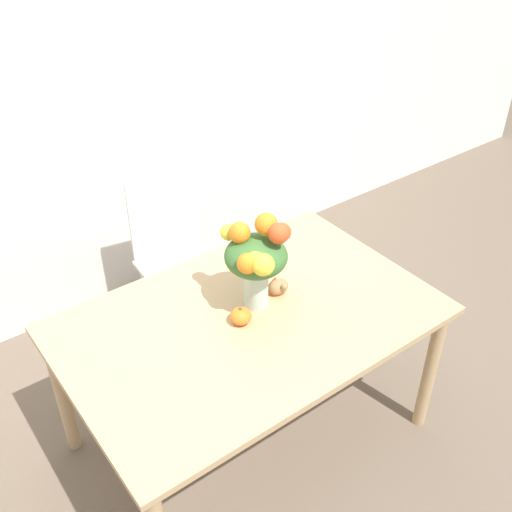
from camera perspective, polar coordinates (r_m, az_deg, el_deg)
name	(u,v)px	position (r m, az deg, el deg)	size (l,w,h in m)	color
ground_plane	(250,432)	(3.02, -0.55, -16.46)	(12.00, 12.00, 0.00)	brown
wall_back	(87,80)	(3.27, -15.84, 15.79)	(8.00, 0.06, 2.70)	white
dining_table	(249,331)	(2.54, -0.63, -7.20)	(1.53, 1.00, 0.74)	tan
flower_vase	(258,257)	(2.39, 0.16, -0.09)	(0.31, 0.31, 0.43)	#B2CCBC
pumpkin	(241,316)	(2.43, -1.46, -5.73)	(0.09, 0.09, 0.08)	orange
turkey_figurine	(277,285)	(2.59, 1.99, -2.76)	(0.09, 0.12, 0.07)	#A87A4C
dining_chair_near_window	(177,257)	(3.30, -7.51, -0.06)	(0.45, 0.45, 0.94)	white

